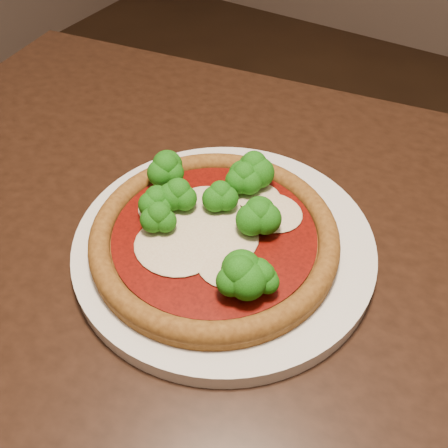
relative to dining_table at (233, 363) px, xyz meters
The scene contains 3 objects.
dining_table is the anchor object (origin of this frame).
plate 0.14m from the dining_table, 128.86° to the left, with size 0.31×0.31×0.02m, color silver.
pizza 0.16m from the dining_table, 135.73° to the left, with size 0.25×0.25×0.06m.
Camera 1 is at (0.04, -0.46, 1.15)m, focal length 40.00 mm.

